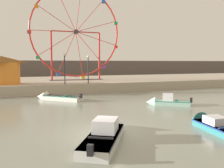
{
  "coord_description": "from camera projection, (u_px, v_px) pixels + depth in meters",
  "views": [
    {
      "loc": [
        -4.23,
        -12.97,
        3.91
      ],
      "look_at": [
        4.28,
        9.86,
        1.76
      ],
      "focal_mm": 38.64,
      "sensor_mm": 36.0,
      "label": 1
    }
  ],
  "objects": [
    {
      "name": "ground_plane",
      "position": [
        102.0,
        131.0,
        13.92
      ],
      "size": [
        240.0,
        240.0,
        0.0
      ],
      "primitive_type": "plane",
      "color": "gray"
    },
    {
      "name": "quay_promenade",
      "position": [
        51.0,
        84.0,
        37.93
      ],
      "size": [
        110.0,
        18.49,
        1.24
      ],
      "primitive_type": "cube",
      "color": "tan",
      "rests_on": "ground_plane"
    },
    {
      "name": "distant_town_skyline",
      "position": [
        42.0,
        70.0,
        54.41
      ],
      "size": [
        140.0,
        3.0,
        4.4
      ],
      "primitive_type": "cube",
      "color": "#564C47",
      "rests_on": "ground_plane"
    },
    {
      "name": "motorboat_seafoam",
      "position": [
        165.0,
        102.0,
        22.25
      ],
      "size": [
        3.91,
        3.16,
        1.41
      ],
      "rotation": [
        0.0,
        0.0,
        2.54
      ],
      "color": "#93BCAD",
      "rests_on": "ground_plane"
    },
    {
      "name": "motorboat_white_red_stripe",
      "position": [
        55.0,
        97.0,
        25.43
      ],
      "size": [
        4.78,
        4.56,
        1.21
      ],
      "rotation": [
        0.0,
        0.0,
        2.4
      ],
      "color": "silver",
      "rests_on": "ground_plane"
    },
    {
      "name": "motorboat_pale_grey",
      "position": [
        107.0,
        131.0,
        12.6
      ],
      "size": [
        4.1,
        5.66,
        1.55
      ],
      "rotation": [
        0.0,
        0.0,
        1.04
      ],
      "color": "silver",
      "rests_on": "ground_plane"
    },
    {
      "name": "motorboat_teal_painted",
      "position": [
        211.0,
        124.0,
        14.26
      ],
      "size": [
        1.82,
        5.08,
        1.25
      ],
      "rotation": [
        0.0,
        0.0,
        1.45
      ],
      "color": "teal",
      "rests_on": "ground_plane"
    },
    {
      "name": "ferris_wheel_red_frame",
      "position": [
        76.0,
        33.0,
        36.85
      ],
      "size": [
        13.98,
        1.2,
        14.3
      ],
      "color": "red",
      "rests_on": "quay_promenade"
    },
    {
      "name": "carnival_booth_orange_canopy",
      "position": [
        2.0,
        70.0,
        29.77
      ],
      "size": [
        4.65,
        3.99,
        3.49
      ],
      "rotation": [
        0.0,
        0.0,
        -0.1
      ],
      "color": "orange",
      "rests_on": "quay_promenade"
    },
    {
      "name": "promenade_lamp_near",
      "position": [
        65.0,
        64.0,
        30.03
      ],
      "size": [
        0.32,
        0.32,
        3.86
      ],
      "color": "#2D2D33",
      "rests_on": "quay_promenade"
    },
    {
      "name": "promenade_lamp_far",
      "position": [
        88.0,
        65.0,
        30.96
      ],
      "size": [
        0.32,
        0.32,
        3.6
      ],
      "color": "#2D2D33",
      "rests_on": "quay_promenade"
    }
  ]
}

